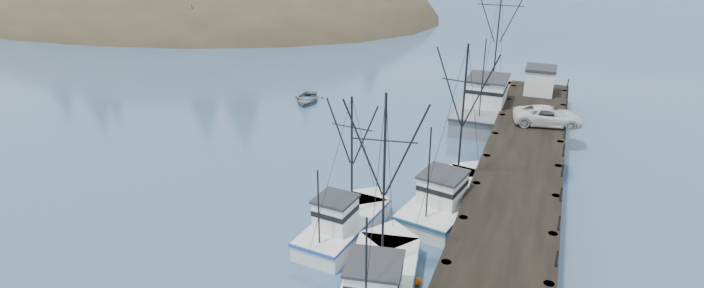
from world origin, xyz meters
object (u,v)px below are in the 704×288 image
(motorboat, at_px, (307,102))
(pickup_truck, at_px, (548,116))
(trawler_mid, at_px, (346,224))
(work_vessel, at_px, (489,103))
(trawler_near, at_px, (379,284))
(pier_shed, at_px, (540,80))
(pier, at_px, (521,164))
(trawler_far, at_px, (450,197))

(motorboat, bearing_deg, pickup_truck, -21.95)
(trawler_mid, distance_m, pickup_truck, 23.04)
(trawler_mid, bearing_deg, work_vessel, 78.98)
(trawler_near, relative_size, pier_shed, 3.61)
(work_vessel, bearing_deg, pier, -73.53)
(trawler_mid, xyz_separation_m, pier_shed, (9.83, 29.45, 2.60))
(trawler_far, distance_m, work_vessel, 20.85)
(pier_shed, distance_m, motorboat, 24.77)
(trawler_near, relative_size, motorboat, 2.40)
(trawler_far, bearing_deg, motorboat, 137.62)
(trawler_mid, distance_m, trawler_far, 8.15)
(pier_shed, height_order, motorboat, pier_shed)
(pickup_truck, bearing_deg, trawler_mid, 141.11)
(pier, height_order, motorboat, pier)
(pier, distance_m, trawler_mid, 15.07)
(pier_shed, height_order, pickup_truck, pier_shed)
(pier, xyz_separation_m, trawler_far, (-4.23, -5.47, -0.87))
(pickup_truck, bearing_deg, trawler_near, 154.21)
(work_vessel, bearing_deg, trawler_mid, -101.02)
(trawler_far, relative_size, pier_shed, 3.69)
(pier_shed, bearing_deg, pier, -90.21)
(trawler_near, distance_m, trawler_far, 11.26)
(pier, height_order, trawler_mid, trawler_mid)
(trawler_near, distance_m, pickup_truck, 26.33)
(trawler_mid, relative_size, trawler_far, 0.80)
(pier, bearing_deg, trawler_mid, -130.48)
(trawler_near, distance_m, pier_shed, 35.21)
(trawler_near, bearing_deg, trawler_far, 81.83)
(pier, relative_size, pickup_truck, 7.40)
(pier, height_order, work_vessel, work_vessel)
(pier, height_order, pier_shed, pier_shed)
(pier, distance_m, motorboat, 26.91)
(trawler_near, distance_m, work_vessel, 32.02)
(trawler_near, height_order, motorboat, trawler_near)
(trawler_near, height_order, trawler_far, trawler_far)
(pickup_truck, height_order, motorboat, pickup_truck)
(trawler_near, relative_size, pickup_truck, 1.94)
(pickup_truck, bearing_deg, work_vessel, 31.45)
(trawler_near, xyz_separation_m, trawler_mid, (-3.94, 5.17, -0.00))
(work_vessel, bearing_deg, motorboat, -171.24)
(pier, height_order, trawler_far, trawler_far)
(pier, bearing_deg, pickup_truck, 80.89)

